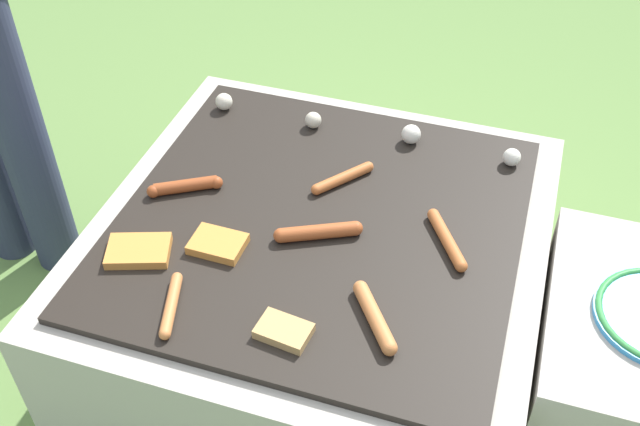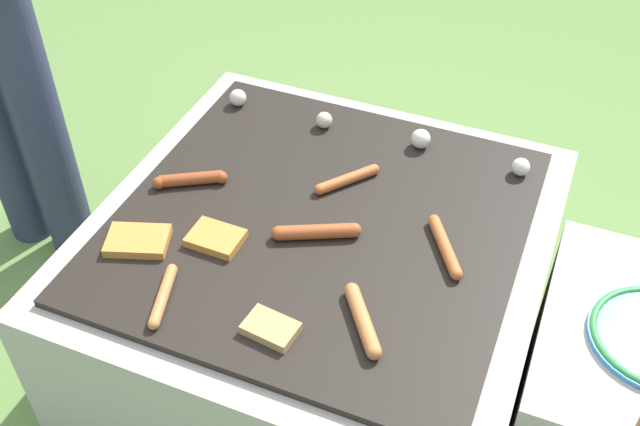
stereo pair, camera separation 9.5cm
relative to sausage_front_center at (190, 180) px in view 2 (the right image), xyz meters
name	(u,v)px [view 2 (the right image)]	position (x,y,z in m)	size (l,w,h in m)	color
ground_plane	(320,347)	(0.32, 0.00, -0.46)	(14.00, 14.00, 0.00)	#608442
grill	(320,289)	(0.32, 0.00, -0.24)	(0.98, 0.98, 0.45)	#B2AA9E
side_ledge	(624,404)	(1.02, -0.05, -0.24)	(0.41, 0.52, 0.45)	#B2AA9E
sausage_back_left	(316,232)	(0.33, -0.05, 0.00)	(0.18, 0.10, 0.03)	#A34C23
sausage_back_right	(347,179)	(0.33, 0.14, 0.00)	(0.12, 0.14, 0.03)	#B7602D
sausage_mid_left	(163,296)	(0.12, -0.32, 0.00)	(0.06, 0.16, 0.02)	#C6753D
sausage_front_right	(362,320)	(0.51, -0.24, 0.00)	(0.12, 0.15, 0.03)	#C6753D
sausage_mid_right	(445,246)	(0.60, 0.02, 0.00)	(0.11, 0.16, 0.03)	#B7602D
sausage_front_center	(190,180)	(0.00, 0.00, 0.00)	(0.15, 0.10, 0.03)	#93421E
bread_slice_right	(138,241)	(-0.01, -0.21, 0.00)	(0.15, 0.13, 0.02)	#D18438
bread_slice_center	(216,238)	(0.14, -0.14, 0.00)	(0.11, 0.08, 0.02)	#D18438
bread_slice_left	(271,328)	(0.35, -0.32, 0.00)	(0.11, 0.08, 0.02)	tan
mushroom_row	(373,130)	(0.33, 0.33, 0.01)	(0.78, 0.06, 0.05)	beige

